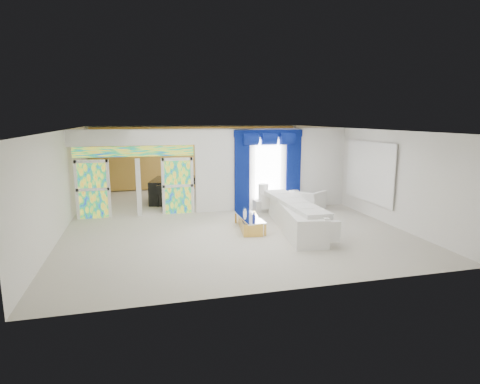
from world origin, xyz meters
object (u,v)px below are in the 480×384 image
object	(u,v)px
coffee_table	(250,223)
armchair	(308,199)
white_sofa	(294,216)
grand_piano	(171,190)
console_table	(271,205)

from	to	relation	value
coffee_table	armchair	xyz separation A→B (m)	(2.90, 2.17, 0.16)
white_sofa	grand_piano	bearing A→B (deg)	132.47
console_table	grand_piano	size ratio (longest dim) A/B	0.70
console_table	white_sofa	bearing A→B (deg)	-91.41
white_sofa	grand_piano	world-z (taller)	grand_piano
coffee_table	console_table	size ratio (longest dim) A/B	1.30
console_table	grand_piano	distance (m)	4.27
white_sofa	armchair	size ratio (longest dim) A/B	3.81
console_table	grand_piano	world-z (taller)	grand_piano
white_sofa	console_table	bearing A→B (deg)	96.69
console_table	grand_piano	xyz separation A→B (m)	(-3.44, 2.51, 0.25)
armchair	grand_piano	world-z (taller)	grand_piano
white_sofa	armchair	xyz separation A→B (m)	(1.55, 2.47, -0.04)
coffee_table	armchair	size ratio (longest dim) A/B	1.56
grand_piano	console_table	bearing A→B (deg)	-21.68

